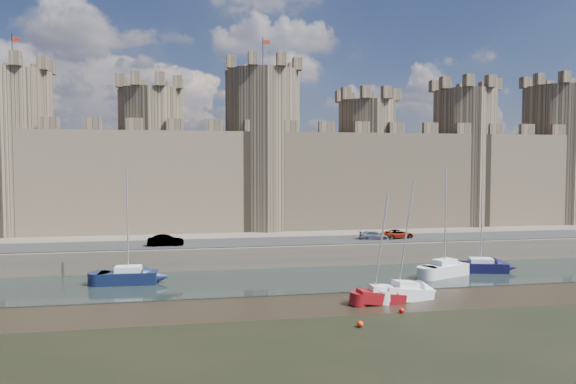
% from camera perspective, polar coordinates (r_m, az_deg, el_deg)
% --- Properties ---
extents(ground, '(160.00, 160.00, 0.00)m').
position_cam_1_polar(ground, '(30.71, 5.42, -19.68)').
color(ground, black).
rests_on(ground, ground).
extents(water_channel, '(160.00, 12.00, 0.08)m').
position_cam_1_polar(water_channel, '(53.18, -1.59, -9.82)').
color(water_channel, black).
rests_on(water_channel, ground).
extents(quay, '(160.00, 60.00, 2.50)m').
position_cam_1_polar(quay, '(88.27, -5.04, -3.90)').
color(quay, '#4C443A').
rests_on(quay, ground).
extents(road, '(160.00, 7.00, 0.10)m').
position_cam_1_polar(road, '(62.46, -2.95, -5.55)').
color(road, black).
rests_on(road, quay).
extents(castle, '(108.50, 11.00, 29.00)m').
position_cam_1_polar(castle, '(75.62, -4.76, 2.86)').
color(castle, '#42382B').
rests_on(castle, quay).
extents(car_1, '(4.08, 1.46, 1.34)m').
position_cam_1_polar(car_1, '(60.82, -13.44, -5.28)').
color(car_1, gray).
rests_on(car_1, quay).
extents(car_2, '(4.01, 2.32, 1.09)m').
position_cam_1_polar(car_2, '(65.25, 9.55, -4.78)').
color(car_2, gray).
rests_on(car_2, quay).
extents(car_3, '(4.52, 2.75, 1.17)m').
position_cam_1_polar(car_3, '(66.69, 12.09, -4.61)').
color(car_3, gray).
rests_on(car_3, quay).
extents(sailboat_1, '(5.65, 2.38, 11.16)m').
position_cam_1_polar(sailboat_1, '(53.85, -17.31, -8.90)').
color(sailboat_1, black).
rests_on(sailboat_1, ground).
extents(sailboat_2, '(5.68, 3.84, 11.42)m').
position_cam_1_polar(sailboat_2, '(57.37, 17.01, -8.14)').
color(sailboat_2, silver).
rests_on(sailboat_2, ground).
extents(sailboat_3, '(5.82, 3.38, 9.60)m').
position_cam_1_polar(sailboat_3, '(60.93, 20.62, -7.67)').
color(sailboat_3, black).
rests_on(sailboat_3, ground).
extents(sailboat_4, '(4.16, 1.86, 9.48)m').
position_cam_1_polar(sailboat_4, '(45.42, 10.27, -11.23)').
color(sailboat_4, maroon).
rests_on(sailboat_4, ground).
extents(sailboat_5, '(5.18, 3.01, 10.49)m').
position_cam_1_polar(sailboat_5, '(46.98, 12.93, -10.72)').
color(sailboat_5, silver).
rests_on(sailboat_5, ground).
extents(buoy_1, '(0.48, 0.48, 0.48)m').
position_cam_1_polar(buoy_1, '(39.03, 8.01, -14.31)').
color(buoy_1, red).
rests_on(buoy_1, ground).
extents(buoy_3, '(0.43, 0.43, 0.43)m').
position_cam_1_polar(buoy_3, '(43.07, 12.50, -12.73)').
color(buoy_3, red).
rests_on(buoy_3, ground).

